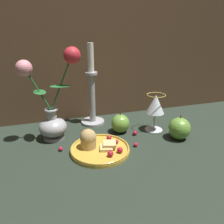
{
  "coord_description": "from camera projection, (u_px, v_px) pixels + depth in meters",
  "views": [
    {
      "loc": [
        -0.21,
        -0.68,
        0.38
      ],
      "look_at": [
        0.0,
        0.01,
        0.1
      ],
      "focal_mm": 35.0,
      "sensor_mm": 36.0,
      "label": 1
    }
  ],
  "objects": [
    {
      "name": "wine_glass",
      "position": [
        155.0,
        106.0,
        0.83
      ],
      "size": [
        0.07,
        0.07,
        0.15
      ],
      "color": "silver",
      "rests_on": "ground_plane"
    },
    {
      "name": "berry_by_glass_stem",
      "position": [
        61.0,
        149.0,
        0.71
      ],
      "size": [
        0.01,
        0.01,
        0.01
      ],
      "primitive_type": "sphere",
      "color": "#AD192D",
      "rests_on": "ground_plane"
    },
    {
      "name": "ground_plane",
      "position": [
        111.0,
        138.0,
        0.8
      ],
      "size": [
        2.4,
        2.4,
        0.0
      ],
      "primitive_type": "plane",
      "color": "#232D23",
      "rests_on": "ground"
    },
    {
      "name": "plate_with_pastries",
      "position": [
        97.0,
        146.0,
        0.71
      ],
      "size": [
        0.19,
        0.19,
        0.07
      ],
      "color": "gold",
      "rests_on": "ground_plane"
    },
    {
      "name": "candlestick",
      "position": [
        92.0,
        96.0,
        0.89
      ],
      "size": [
        0.1,
        0.1,
        0.34
      ],
      "color": "#A3A3A8",
      "rests_on": "ground_plane"
    },
    {
      "name": "berry_under_candlestick",
      "position": [
        84.0,
        132.0,
        0.82
      ],
      "size": [
        0.02,
        0.02,
        0.02
      ],
      "primitive_type": "sphere",
      "color": "#AD192D",
      "rests_on": "ground_plane"
    },
    {
      "name": "berry_near_plate",
      "position": [
        136.0,
        145.0,
        0.74
      ],
      "size": [
        0.01,
        0.01,
        0.01
      ],
      "primitive_type": "sphere",
      "color": "#AD192D",
      "rests_on": "ground_plane"
    },
    {
      "name": "berry_front_center",
      "position": [
        135.0,
        133.0,
        0.82
      ],
      "size": [
        0.02,
        0.02,
        0.02
      ],
      "primitive_type": "sphere",
      "color": "#AD192D",
      "rests_on": "ground_plane"
    },
    {
      "name": "vase",
      "position": [
        53.0,
        109.0,
        0.76
      ],
      "size": [
        0.21,
        0.1,
        0.32
      ],
      "color": "#A3A3A8",
      "rests_on": "ground_plane"
    },
    {
      "name": "apple_beside_vase",
      "position": [
        179.0,
        128.0,
        0.79
      ],
      "size": [
        0.08,
        0.08,
        0.09
      ],
      "color": "#669938",
      "rests_on": "ground_plane"
    },
    {
      "name": "apple_near_glass",
      "position": [
        120.0,
        123.0,
        0.84
      ],
      "size": [
        0.07,
        0.07,
        0.08
      ],
      "color": "#669938",
      "rests_on": "ground_plane"
    }
  ]
}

